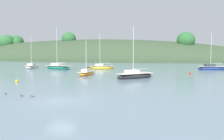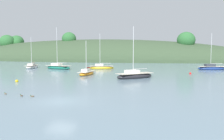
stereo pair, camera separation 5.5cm
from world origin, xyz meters
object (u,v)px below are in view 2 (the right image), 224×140
at_px(mooring_buoy_outer, 190,73).
at_px(mooring_buoy_channel, 17,81).
at_px(sailboat_teal_outer, 32,67).
at_px(duck_straggler, 32,96).
at_px(sailboat_navy_dinghy, 135,76).
at_px(duck_lone_left, 6,94).
at_px(sailboat_grey_yawl, 212,68).
at_px(duck_lead, 22,96).
at_px(sailboat_yellow_far, 58,67).
at_px(sailboat_black_sloop, 101,67).
at_px(sailboat_blue_center, 87,73).

xyz_separation_m(mooring_buoy_outer, mooring_buoy_channel, (-25.97, -17.80, 0.00)).
xyz_separation_m(sailboat_teal_outer, duck_straggler, (21.62, -33.63, -0.34)).
relative_size(sailboat_teal_outer, duck_straggler, 20.67).
bearing_deg(sailboat_teal_outer, sailboat_navy_dinghy, -28.22).
bearing_deg(mooring_buoy_channel, duck_lone_left, -60.18).
height_order(sailboat_grey_yawl, duck_straggler, sailboat_grey_yawl).
bearing_deg(duck_lead, sailboat_navy_dinghy, 63.24).
distance_m(sailboat_navy_dinghy, duck_lead, 19.98).
relative_size(sailboat_yellow_far, mooring_buoy_channel, 19.74).
relative_size(mooring_buoy_outer, duck_lead, 1.30).
bearing_deg(sailboat_grey_yawl, sailboat_navy_dinghy, -126.79).
bearing_deg(sailboat_navy_dinghy, sailboat_black_sloop, 122.06).
distance_m(sailboat_blue_center, mooring_buoy_channel, 13.42).
bearing_deg(sailboat_black_sloop, duck_straggler, -85.03).
xyz_separation_m(sailboat_grey_yawl, sailboat_black_sloop, (-26.76, -4.00, -0.02)).
bearing_deg(sailboat_teal_outer, sailboat_black_sloop, 4.69).
height_order(sailboat_grey_yawl, sailboat_blue_center, sailboat_grey_yawl).
bearing_deg(mooring_buoy_channel, duck_lead, -51.75).
distance_m(duck_lead, duck_lone_left, 2.30).
relative_size(sailboat_black_sloop, sailboat_blue_center, 1.38).
bearing_deg(duck_lead, duck_lone_left, 167.64).
bearing_deg(sailboat_blue_center, sailboat_yellow_far, 135.09).
height_order(sailboat_black_sloop, duck_lone_left, sailboat_black_sloop).
xyz_separation_m(sailboat_blue_center, duck_lead, (0.51, -20.76, -0.30)).
bearing_deg(sailboat_black_sloop, mooring_buoy_channel, -101.65).
distance_m(mooring_buoy_channel, duck_straggler, 12.43).
xyz_separation_m(sailboat_yellow_far, mooring_buoy_channel, (5.13, -23.41, -0.32)).
bearing_deg(sailboat_navy_dinghy, duck_straggler, -113.55).
distance_m(sailboat_grey_yawl, sailboat_black_sloop, 27.06).
height_order(sailboat_yellow_far, sailboat_blue_center, sailboat_yellow_far).
height_order(sailboat_blue_center, mooring_buoy_outer, sailboat_blue_center).
xyz_separation_m(sailboat_navy_dinghy, sailboat_yellow_far, (-21.32, 14.70, 0.03)).
relative_size(sailboat_teal_outer, sailboat_yellow_far, 0.78).
relative_size(sailboat_grey_yawl, sailboat_black_sloop, 0.99).
xyz_separation_m(sailboat_navy_dinghy, mooring_buoy_channel, (-16.19, -8.70, -0.29)).
bearing_deg(sailboat_navy_dinghy, sailboat_blue_center, 162.88).
xyz_separation_m(sailboat_black_sloop, mooring_buoy_channel, (-5.36, -26.00, -0.27)).
xyz_separation_m(sailboat_yellow_far, sailboat_blue_center, (11.81, -11.77, -0.09)).
distance_m(sailboat_teal_outer, duck_straggler, 39.98).
bearing_deg(duck_straggler, duck_lone_left, 171.67).
distance_m(sailboat_yellow_far, duck_lead, 34.80).
height_order(mooring_buoy_outer, duck_straggler, mooring_buoy_outer).
height_order(sailboat_grey_yawl, duck_lead, sailboat_grey_yawl).
bearing_deg(duck_lone_left, sailboat_blue_center, 85.12).
distance_m(sailboat_black_sloop, duck_lone_left, 34.65).
height_order(sailboat_teal_outer, duck_lone_left, sailboat_teal_outer).
height_order(sailboat_grey_yawl, duck_lone_left, sailboat_grey_yawl).
xyz_separation_m(sailboat_teal_outer, mooring_buoy_channel, (13.20, -24.48, -0.27)).
xyz_separation_m(sailboat_black_sloop, duck_straggler, (3.05, -35.15, -0.34)).
bearing_deg(duck_lead, mooring_buoy_outer, 55.12).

